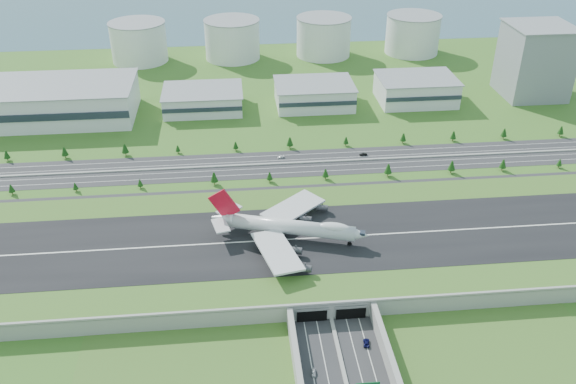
{
  "coord_description": "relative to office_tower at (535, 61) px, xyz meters",
  "views": [
    {
      "loc": [
        -38.21,
        -246.64,
        182.59
      ],
      "look_at": [
        -10.47,
        35.0,
        14.77
      ],
      "focal_mm": 38.0,
      "sensor_mm": 36.0,
      "label": 1
    }
  ],
  "objects": [
    {
      "name": "boeing_747",
      "position": [
        -213.37,
        -193.77,
        -12.49
      ],
      "size": [
        78.21,
        72.84,
        24.9
      ],
      "rotation": [
        0.0,
        0.0,
        -0.3
      ],
      "color": "silver",
      "rests_on": "airfield_deck"
    },
    {
      "name": "fuel_tank_c",
      "position": [
        -150.0,
        115.0,
        -10.0
      ],
      "size": [
        50.0,
        50.0,
        35.0
      ],
      "primitive_type": "cylinder",
      "color": "silver",
      "rests_on": "ground"
    },
    {
      "name": "north_expressway",
      "position": [
        -200.0,
        -100.0,
        -27.44
      ],
      "size": [
        560.0,
        36.0,
        0.12
      ],
      "primitive_type": "cube",
      "color": "#28282B",
      "rests_on": "ground"
    },
    {
      "name": "hangar_mid_a",
      "position": [
        -260.0,
        -5.0,
        -20.0
      ],
      "size": [
        58.0,
        42.0,
        15.0
      ],
      "primitive_type": "cube",
      "color": "silver",
      "rests_on": "ground"
    },
    {
      "name": "fuel_tank_b",
      "position": [
        -235.0,
        115.0,
        -10.0
      ],
      "size": [
        50.0,
        50.0,
        35.0
      ],
      "primitive_type": "cylinder",
      "color": "silver",
      "rests_on": "ground"
    },
    {
      "name": "car_5",
      "position": [
        -154.45,
        -93.44,
        -26.57
      ],
      "size": [
        5.04,
        2.14,
        1.61
      ],
      "primitive_type": "imported",
      "rotation": [
        0.0,
        0.0,
        -1.48
      ],
      "color": "black",
      "rests_on": "ground"
    },
    {
      "name": "airfield_deck",
      "position": [
        -200.0,
        -195.09,
        -23.38
      ],
      "size": [
        520.0,
        100.0,
        9.2
      ],
      "color": "gray",
      "rests_on": "ground"
    },
    {
      "name": "hangar_mid_b",
      "position": [
        -175.0,
        -5.0,
        -19.0
      ],
      "size": [
        58.0,
        42.0,
        17.0
      ],
      "primitive_type": "cube",
      "color": "silver",
      "rests_on": "ground"
    },
    {
      "name": "car_7",
      "position": [
        -208.55,
        -91.87,
        -26.7
      ],
      "size": [
        4.98,
        2.73,
        1.37
      ],
      "primitive_type": "imported",
      "rotation": [
        0.0,
        0.0,
        -1.39
      ],
      "color": "white",
      "rests_on": "ground"
    },
    {
      "name": "car_0",
      "position": [
        -211.72,
        -275.17,
        -26.66
      ],
      "size": [
        2.27,
        4.41,
        1.44
      ],
      "primitive_type": "imported",
      "rotation": [
        0.0,
        0.0,
        -0.14
      ],
      "color": "silver",
      "rests_on": "ground"
    },
    {
      "name": "hangar_mid_c",
      "position": [
        -95.0,
        -5.0,
        -18.0
      ],
      "size": [
        58.0,
        42.0,
        19.0
      ],
      "primitive_type": "cube",
      "color": "silver",
      "rests_on": "ground"
    },
    {
      "name": "fuel_tank_d",
      "position": [
        -65.0,
        115.0,
        -10.0
      ],
      "size": [
        50.0,
        50.0,
        35.0
      ],
      "primitive_type": "cylinder",
      "color": "silver",
      "rests_on": "ground"
    },
    {
      "name": "car_2",
      "position": [
        -187.92,
        -261.35,
        -26.64
      ],
      "size": [
        3.25,
        5.64,
        1.48
      ],
      "primitive_type": "imported",
      "rotation": [
        0.0,
        0.0,
        2.99
      ],
      "color": "#0B0D39",
      "rests_on": "ground"
    },
    {
      "name": "tree_row",
      "position": [
        -182.97,
        -100.38,
        -22.8
      ],
      "size": [
        504.77,
        48.66,
        8.41
      ],
      "color": "#3D2819",
      "rests_on": "ground"
    },
    {
      "name": "bay_water",
      "position": [
        -200.0,
        285.0,
        -27.47
      ],
      "size": [
        1200.0,
        260.0,
        0.06
      ],
      "primitive_type": "cube",
      "color": "#375969",
      "rests_on": "ground"
    },
    {
      "name": "hangar_west",
      "position": [
        -370.0,
        -10.0,
        -15.0
      ],
      "size": [
        120.0,
        60.0,
        25.0
      ],
      "primitive_type": "cube",
      "color": "silver",
      "rests_on": "ground"
    },
    {
      "name": "fuel_tank_a",
      "position": [
        -320.0,
        115.0,
        -10.0
      ],
      "size": [
        50.0,
        50.0,
        35.0
      ],
      "primitive_type": "cylinder",
      "color": "silver",
      "rests_on": "ground"
    },
    {
      "name": "office_tower",
      "position": [
        0.0,
        0.0,
        0.0
      ],
      "size": [
        46.0,
        46.0,
        55.0
      ],
      "primitive_type": "cube",
      "color": "gray",
      "rests_on": "ground"
    },
    {
      "name": "ground",
      "position": [
        -200.0,
        -195.0,
        -27.5
      ],
      "size": [
        1200.0,
        1200.0,
        0.0
      ],
      "primitive_type": "plane",
      "color": "#375A1C",
      "rests_on": "ground"
    }
  ]
}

